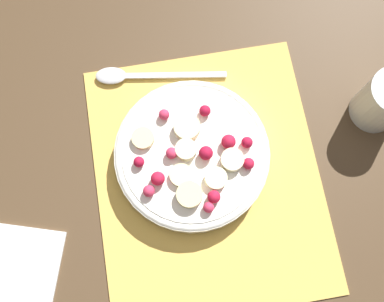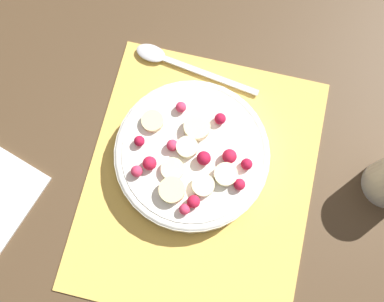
# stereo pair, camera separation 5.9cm
# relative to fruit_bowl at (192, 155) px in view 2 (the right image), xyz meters

# --- Properties ---
(ground_plane) EXTENTS (3.00, 3.00, 0.00)m
(ground_plane) POSITION_rel_fruit_bowl_xyz_m (-0.03, -0.02, -0.03)
(ground_plane) COLOR #4C3823
(placemat) EXTENTS (0.39, 0.33, 0.01)m
(placemat) POSITION_rel_fruit_bowl_xyz_m (-0.03, -0.02, -0.02)
(placemat) COLOR #E0B251
(placemat) RESTS_ON ground_plane
(fruit_bowl) EXTENTS (0.22, 0.22, 0.06)m
(fruit_bowl) POSITION_rel_fruit_bowl_xyz_m (0.00, 0.00, 0.00)
(fruit_bowl) COLOR silver
(fruit_bowl) RESTS_ON placemat
(spoon) EXTENTS (0.05, 0.20, 0.01)m
(spoon) POSITION_rel_fruit_bowl_xyz_m (0.15, 0.07, -0.02)
(spoon) COLOR silver
(spoon) RESTS_ON placemat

